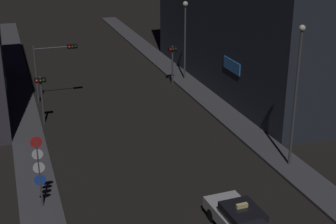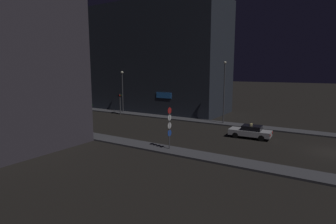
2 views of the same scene
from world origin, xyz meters
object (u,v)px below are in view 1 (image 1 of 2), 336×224
object	(u,v)px
traffic_light_left_kerb	(41,90)
street_lamp_near_block	(296,88)
traffic_light_overhead	(52,61)
sign_pole_left	(39,167)
taxi	(240,220)
street_lamp_far_block	(185,29)
traffic_light_right_kerb	(173,57)

from	to	relation	value
traffic_light_left_kerb	street_lamp_near_block	bearing A→B (deg)	-41.21
traffic_light_left_kerb	street_lamp_near_block	distance (m)	17.81
traffic_light_overhead	street_lamp_near_block	xyz separation A→B (m)	(11.93, -16.22, 1.54)
traffic_light_overhead	sign_pole_left	bearing A→B (deg)	-98.82
taxi	street_lamp_near_block	xyz separation A→B (m)	(5.84, 5.24, 4.23)
taxi	street_lamp_far_block	world-z (taller)	street_lamp_far_block
traffic_light_overhead	traffic_light_left_kerb	size ratio (longest dim) A/B	1.32
traffic_light_overhead	traffic_light_right_kerb	xyz separation A→B (m)	(10.57, 1.33, -0.91)
taxi	traffic_light_overhead	distance (m)	22.46
traffic_light_overhead	sign_pole_left	xyz separation A→B (m)	(-2.53, -16.33, -1.04)
sign_pole_left	street_lamp_far_block	distance (m)	23.48
traffic_light_left_kerb	traffic_light_overhead	bearing A→B (deg)	73.61
traffic_light_right_kerb	traffic_light_overhead	bearing A→B (deg)	-172.83
traffic_light_left_kerb	traffic_light_right_kerb	xyz separation A→B (m)	(11.92, 5.92, -0.04)
street_lamp_near_block	street_lamp_far_block	size ratio (longest dim) A/B	1.19
traffic_light_overhead	street_lamp_far_block	distance (m)	12.21
taxi	traffic_light_left_kerb	size ratio (longest dim) A/B	1.27
traffic_light_left_kerb	street_lamp_far_block	xyz separation A→B (m)	(13.32, 6.57, 2.23)
street_lamp_near_block	sign_pole_left	bearing A→B (deg)	-179.56
taxi	traffic_light_left_kerb	distance (m)	18.52
street_lamp_far_block	traffic_light_right_kerb	bearing A→B (deg)	-155.10
taxi	street_lamp_far_block	bearing A→B (deg)	75.91
taxi	traffic_light_overhead	xyz separation A→B (m)	(-6.09, 21.45, 2.69)
traffic_light_left_kerb	sign_pole_left	xyz separation A→B (m)	(-1.18, -11.74, -0.18)
traffic_light_right_kerb	street_lamp_near_block	bearing A→B (deg)	-85.58
traffic_light_right_kerb	sign_pole_left	xyz separation A→B (m)	(-13.10, -17.66, -0.14)
traffic_light_right_kerb	sign_pole_left	world-z (taller)	sign_pole_left
traffic_light_right_kerb	street_lamp_far_block	size ratio (longest dim) A/B	0.49
street_lamp_far_block	sign_pole_left	bearing A→B (deg)	-128.38
traffic_light_right_kerb	taxi	bearing A→B (deg)	-101.13
sign_pole_left	street_lamp_far_block	bearing A→B (deg)	51.62
street_lamp_near_block	traffic_light_left_kerb	bearing A→B (deg)	138.79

